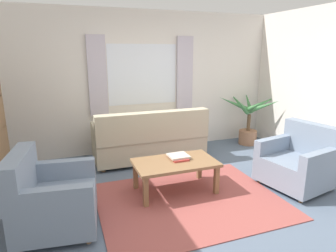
{
  "coord_description": "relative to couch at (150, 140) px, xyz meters",
  "views": [
    {
      "loc": [
        -1.41,
        -3.07,
        1.87
      ],
      "look_at": [
        -0.04,
        0.7,
        0.83
      ],
      "focal_mm": 30.9,
      "sensor_mm": 36.0,
      "label": 1
    }
  ],
  "objects": [
    {
      "name": "ground_plane",
      "position": [
        0.07,
        -1.56,
        -0.37
      ],
      "size": [
        6.24,
        6.24,
        0.0
      ],
      "primitive_type": "plane",
      "color": "slate"
    },
    {
      "name": "wall_back",
      "position": [
        0.07,
        0.7,
        0.93
      ],
      "size": [
        5.32,
        0.12,
        2.6
      ],
      "primitive_type": "cube",
      "color": "silver",
      "rests_on": "ground_plane"
    },
    {
      "name": "window_with_curtains",
      "position": [
        0.07,
        0.61,
        1.08
      ],
      "size": [
        1.98,
        0.07,
        1.4
      ],
      "color": "white"
    },
    {
      "name": "area_rug",
      "position": [
        0.07,
        -1.56,
        -0.36
      ],
      "size": [
        2.29,
        1.79,
        0.01
      ],
      "primitive_type": "cube",
      "color": "#9E4C47",
      "rests_on": "ground_plane"
    },
    {
      "name": "couch",
      "position": [
        0.0,
        0.0,
        0.0
      ],
      "size": [
        1.9,
        0.82,
        0.92
      ],
      "rotation": [
        0.0,
        0.0,
        3.14
      ],
      "color": "#BCB293",
      "rests_on": "ground_plane"
    },
    {
      "name": "armchair_left",
      "position": [
        -1.57,
        -1.6,
        -0.01
      ],
      "size": [
        0.92,
        0.93,
        0.88
      ],
      "rotation": [
        0.0,
        0.0,
        1.45
      ],
      "color": "gray",
      "rests_on": "ground_plane"
    },
    {
      "name": "armchair_right",
      "position": [
        1.7,
        -1.67,
        -0.01
      ],
      "size": [
        0.97,
        0.98,
        0.88
      ],
      "rotation": [
        0.0,
        0.0,
        -1.38
      ],
      "color": "gray",
      "rests_on": "ground_plane"
    },
    {
      "name": "coffee_table",
      "position": [
        -0.01,
        -1.25,
        0.01
      ],
      "size": [
        1.1,
        0.64,
        0.44
      ],
      "color": "olive",
      "rests_on": "ground_plane"
    },
    {
      "name": "book_stack_on_table",
      "position": [
        0.07,
        -1.16,
        0.1
      ],
      "size": [
        0.28,
        0.32,
        0.05
      ],
      "color": "#B23833",
      "rests_on": "coffee_table"
    },
    {
      "name": "potted_plant",
      "position": [
        2.17,
        0.21,
        0.15
      ],
      "size": [
        1.24,
        1.22,
        1.06
      ],
      "color": "#9E6B4C",
      "rests_on": "ground_plane"
    }
  ]
}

